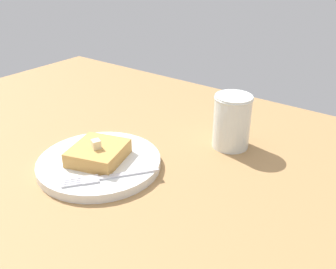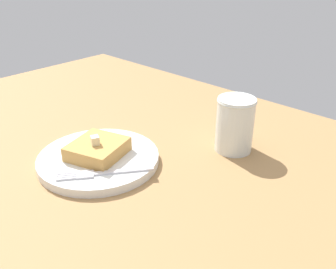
# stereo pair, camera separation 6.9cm
# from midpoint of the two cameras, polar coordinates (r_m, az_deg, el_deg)

# --- Properties ---
(table_surface) EXTENTS (1.16, 1.16, 0.03)m
(table_surface) POSITION_cam_midpoint_polar(r_m,az_deg,el_deg) (0.67, -20.81, -8.57)
(table_surface) COLOR #9E7547
(table_surface) RESTS_ON ground
(plate) EXTENTS (0.22, 0.22, 0.02)m
(plate) POSITION_cam_midpoint_polar(r_m,az_deg,el_deg) (0.69, -13.27, -4.24)
(plate) COLOR silver
(plate) RESTS_ON table_surface
(toast_slice_center) EXTENTS (0.11, 0.11, 0.03)m
(toast_slice_center) POSITION_cam_midpoint_polar(r_m,az_deg,el_deg) (0.68, -13.44, -2.82)
(toast_slice_center) COLOR #C48F47
(toast_slice_center) RESTS_ON plate
(butter_pat_primary) EXTENTS (0.02, 0.02, 0.02)m
(butter_pat_primary) POSITION_cam_midpoint_polar(r_m,az_deg,el_deg) (0.66, -13.85, -1.51)
(butter_pat_primary) COLOR beige
(butter_pat_primary) RESTS_ON toast_slice_center
(fork) EXTENTS (0.11, 0.14, 0.00)m
(fork) POSITION_cam_midpoint_polar(r_m,az_deg,el_deg) (0.63, -12.75, -6.49)
(fork) COLOR silver
(fork) RESTS_ON plate
(syrup_jar) EXTENTS (0.07, 0.07, 0.11)m
(syrup_jar) POSITION_cam_midpoint_polar(r_m,az_deg,el_deg) (0.72, 7.03, 1.78)
(syrup_jar) COLOR #491B09
(syrup_jar) RESTS_ON table_surface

